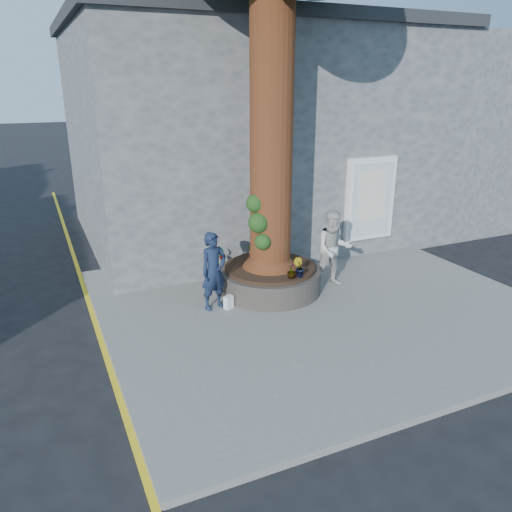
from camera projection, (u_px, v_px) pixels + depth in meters
name	position (u px, v px, depth m)	size (l,w,h in m)	color
ground	(278.00, 341.00, 9.44)	(120.00, 120.00, 0.00)	black
pavement	(319.00, 304.00, 10.86)	(9.00, 8.00, 0.12)	slate
yellow_line	(104.00, 350.00, 9.11)	(0.10, 30.00, 0.01)	yellow
stone_shop	(247.00, 132.00, 15.55)	(10.30, 8.30, 6.30)	#54575A
neighbour_shop	(442.00, 128.00, 18.72)	(6.00, 8.00, 6.00)	#54575A
planter	(270.00, 279.00, 11.33)	(2.30, 2.30, 0.60)	black
man	(214.00, 271.00, 10.29)	(0.60, 0.40, 1.65)	#141F39
woman	(333.00, 249.00, 11.45)	(0.87, 0.68, 1.79)	#B9B6B1
shopping_bag	(229.00, 302.00, 10.49)	(0.20, 0.12, 0.28)	white
plant_a	(221.00, 253.00, 11.58)	(0.17, 0.11, 0.32)	gray
plant_b	(299.00, 268.00, 10.53)	(0.23, 0.22, 0.42)	gray
plant_c	(291.00, 271.00, 10.48)	(0.19, 0.19, 0.33)	gray
plant_d	(253.00, 249.00, 11.90)	(0.25, 0.23, 0.28)	gray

